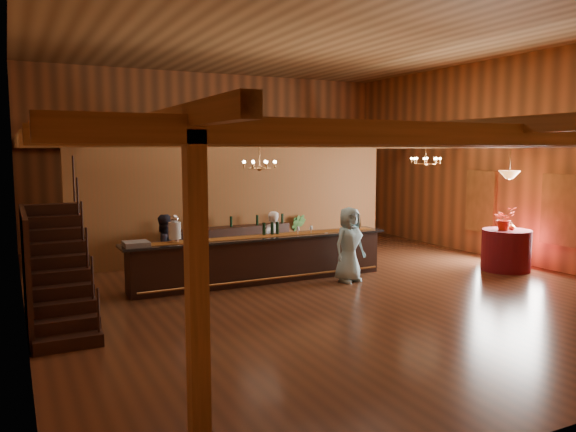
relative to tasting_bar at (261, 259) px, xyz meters
name	(u,v)px	position (x,y,z in m)	size (l,w,h in m)	color
floor	(317,283)	(1.06, -0.72, -0.53)	(14.00, 14.00, 0.00)	#552B18
ceiling	(318,33)	(1.06, -0.72, 4.97)	(14.00, 14.00, 0.00)	#9D703D
wall_back	(214,158)	(1.06, 6.28, 2.22)	(12.00, 0.10, 5.50)	#AD5F32
wall_left	(16,165)	(-4.94, -0.72, 2.22)	(0.10, 14.00, 5.50)	#AD5F32
wall_right	(512,160)	(7.06, -0.72, 2.22)	(0.10, 14.00, 5.50)	#AD5F32
beam_grid	(307,140)	(1.06, -0.21, 2.71)	(11.90, 13.90, 0.39)	#A86636
support_posts	(329,216)	(1.06, -1.22, 1.07)	(9.20, 10.20, 3.20)	#A86636
partition_wall	(239,203)	(0.56, 2.78, 1.02)	(9.00, 0.18, 3.10)	brown
window_right_front	(561,210)	(7.01, -2.32, 1.02)	(0.12, 1.05, 1.75)	white
window_right_back	(481,201)	(7.01, 0.28, 1.02)	(0.12, 1.05, 1.75)	white
staircase	(59,269)	(-4.39, -1.46, 0.47)	(1.00, 2.80, 2.00)	black
backroom_boxes	(222,230)	(0.77, 4.78, 0.00)	(4.10, 0.60, 1.10)	black
tasting_bar	(261,259)	(0.00, 0.00, 0.00)	(6.30, 0.84, 1.06)	black
beverage_dispenser	(175,229)	(-1.98, 0.04, 0.80)	(0.26, 0.26, 0.60)	silver
glass_rack_tray	(136,244)	(-2.81, -0.06, 0.57)	(0.50, 0.50, 0.10)	gray
raffle_drum	(355,223)	(2.50, -0.04, 0.69)	(0.34, 0.24, 0.30)	brown
bar_bottle_0	(264,229)	(0.13, 0.12, 0.67)	(0.07, 0.07, 0.30)	black
bar_bottle_1	(272,228)	(0.34, 0.12, 0.67)	(0.07, 0.07, 0.30)	black
bar_bottle_2	(277,228)	(0.47, 0.12, 0.67)	(0.07, 0.07, 0.30)	black
backbar_shelf	(231,245)	(0.19, 2.41, -0.05)	(3.44, 0.54, 0.97)	black
round_table	(506,250)	(6.00, -1.61, -0.02)	(1.19, 1.19, 1.03)	#5E0A14
chandelier_left	(260,164)	(0.10, 0.29, 2.15)	(0.80, 0.80, 0.67)	#AC723B
chandelier_right	(426,160)	(5.17, 0.54, 2.19)	(0.80, 0.80, 0.63)	#AC723B
pendant_lamp	(510,175)	(6.00, -1.61, 1.87)	(0.52, 0.52, 0.90)	#AC723B
bartender	(272,243)	(0.58, 0.66, 0.23)	(0.56, 0.37, 1.53)	white
staff_second	(163,249)	(-2.03, 0.84, 0.25)	(0.76, 0.60, 1.57)	#20202D
guest	(349,245)	(1.81, -0.88, 0.33)	(0.84, 0.55, 1.72)	#9BCBD6
floor_plant	(295,234)	(2.28, 2.74, 0.05)	(0.64, 0.52, 1.16)	#3C7431
table_flowers	(504,219)	(5.88, -1.61, 0.78)	(0.52, 0.45, 0.58)	red
table_vase	(512,224)	(6.10, -1.65, 0.63)	(0.14, 0.14, 0.28)	#AC723B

